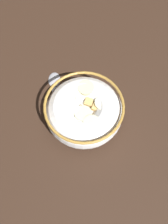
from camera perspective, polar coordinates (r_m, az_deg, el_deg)
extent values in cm
cube|color=#332116|center=(55.60, 0.00, -1.77)|extent=(115.75, 115.75, 2.00)
cylinder|color=white|center=(54.42, 0.00, -1.22)|extent=(9.07, 9.07, 0.60)
torus|color=white|center=(51.78, 0.00, 0.10)|extent=(16.48, 16.48, 6.41)
torus|color=#B28438|center=(49.17, 0.00, 1.56)|extent=(16.59, 16.59, 0.60)
cylinder|color=white|center=(50.90, 0.00, 0.57)|extent=(12.63, 12.63, 0.40)
cube|color=tan|center=(50.93, 1.17, 2.33)|extent=(2.46, 2.46, 0.89)
cube|color=#AD7F42|center=(49.49, -1.15, -1.06)|extent=(2.47, 2.48, 0.96)
cube|color=#B78947|center=(50.10, -4.26, -0.09)|extent=(2.46, 2.45, 0.93)
cube|color=#AD7F42|center=(51.91, 3.84, 4.29)|extent=(2.01, 2.06, 0.93)
cube|color=tan|center=(50.40, 2.89, 1.15)|extent=(2.49, 2.48, 1.00)
cube|color=#B78947|center=(48.24, -1.43, -4.58)|extent=(2.18, 2.20, 0.82)
cube|color=#B78947|center=(52.59, 1.33, 5.78)|extent=(1.92, 1.88, 0.87)
cube|color=tan|center=(51.56, -4.47, 3.38)|extent=(2.34, 2.33, 0.78)
cube|color=#B78947|center=(51.63, -2.57, 3.23)|extent=(2.48, 2.48, 0.98)
cube|color=#B78947|center=(48.73, 2.00, -2.94)|extent=(1.90, 1.86, 0.88)
cube|color=#AD7F42|center=(49.43, 4.13, -1.70)|extent=(2.45, 2.43, 0.95)
cube|color=#AD7F42|center=(49.91, 0.86, -0.16)|extent=(2.42, 2.40, 0.91)
cube|color=tan|center=(52.52, -2.13, 5.03)|extent=(2.13, 2.10, 0.84)
cylinder|color=beige|center=(51.23, 0.45, 5.71)|extent=(3.59, 3.59, 0.81)
cylinder|color=beige|center=(47.79, 2.20, -2.60)|extent=(3.80, 3.82, 1.03)
cylinder|color=#F9EFC6|center=(50.78, -3.73, 3.94)|extent=(3.63, 3.61, 1.18)
cylinder|color=#F4EABC|center=(50.08, 4.52, 2.13)|extent=(4.32, 4.29, 0.88)
cylinder|color=#F9EFC6|center=(49.37, -3.16, 1.17)|extent=(5.01, 5.01, 0.93)
cylinder|color=#F4EABC|center=(48.70, -0.20, -0.41)|extent=(3.61, 3.62, 0.90)
ellipsoid|color=#A5A5AD|center=(59.65, -7.02, 7.73)|extent=(4.23, 5.01, 0.80)
cube|color=#A5A5AD|center=(56.46, -7.17, 1.93)|extent=(4.03, 8.91, 0.36)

